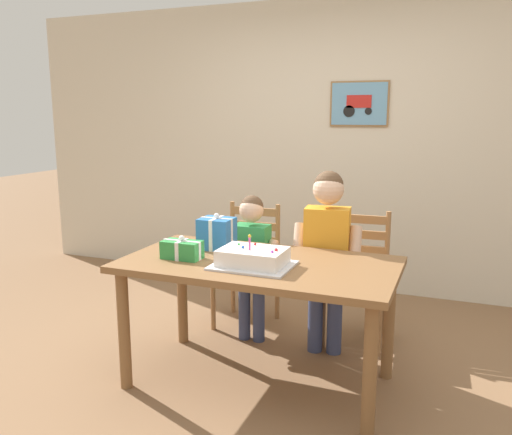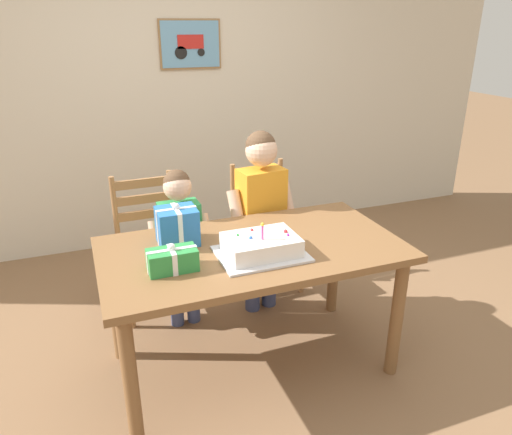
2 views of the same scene
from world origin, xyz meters
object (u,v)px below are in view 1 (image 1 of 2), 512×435
(child_older, at_px, (327,245))
(gift_box_beside_cake, at_px, (217,233))
(birthday_cake, at_px, (253,258))
(chair_left, at_px, (248,264))
(dining_table, at_px, (259,278))
(gift_box_red_large, at_px, (182,250))
(chair_right, at_px, (357,276))
(child_younger, at_px, (251,254))

(child_older, bearing_deg, gift_box_beside_cake, -149.32)
(birthday_cake, xyz_separation_m, chair_left, (-0.43, 0.96, -0.34))
(dining_table, height_order, child_older, child_older)
(gift_box_beside_cake, bearing_deg, gift_box_red_large, -107.02)
(gift_box_red_large, relative_size, chair_right, 0.26)
(birthday_cake, height_order, chair_right, birthday_cake)
(child_younger, bearing_deg, chair_left, 116.50)
(dining_table, xyz_separation_m, chair_left, (-0.42, 0.85, -0.19))
(birthday_cake, relative_size, child_older, 0.35)
(dining_table, relative_size, child_older, 1.27)
(gift_box_beside_cake, relative_size, chair_right, 0.25)
(gift_box_red_large, xyz_separation_m, chair_left, (0.02, 0.96, -0.35))
(chair_right, height_order, child_younger, child_younger)
(dining_table, height_order, gift_box_beside_cake, gift_box_beside_cake)
(gift_box_beside_cake, relative_size, child_older, 0.19)
(chair_left, relative_size, child_younger, 0.87)
(dining_table, relative_size, birthday_cake, 3.60)
(dining_table, bearing_deg, gift_box_beside_cake, 153.09)
(dining_table, height_order, gift_box_red_large, gift_box_red_large)
(gift_box_red_large, bearing_deg, chair_left, 88.52)
(gift_box_beside_cake, xyz_separation_m, child_older, (0.62, 0.37, -0.10))
(birthday_cake, xyz_separation_m, gift_box_red_large, (-0.45, 0.00, 0.01))
(gift_box_beside_cake, distance_m, child_younger, 0.44)
(chair_right, relative_size, child_older, 0.74)
(gift_box_red_large, height_order, gift_box_beside_cake, gift_box_beside_cake)
(gift_box_red_large, height_order, child_younger, child_younger)
(gift_box_red_large, bearing_deg, chair_right, 48.16)
(chair_left, distance_m, child_older, 0.80)
(gift_box_beside_cake, xyz_separation_m, chair_right, (0.77, 0.67, -0.39))
(dining_table, distance_m, chair_right, 0.97)
(dining_table, distance_m, chair_left, 0.97)
(child_older, bearing_deg, child_younger, 179.96)
(birthday_cake, bearing_deg, gift_box_beside_cake, 141.19)
(chair_left, bearing_deg, chair_right, -0.00)
(dining_table, relative_size, gift_box_red_large, 6.65)
(dining_table, xyz_separation_m, child_younger, (-0.27, 0.55, -0.02))
(gift_box_red_large, relative_size, child_younger, 0.23)
(gift_box_beside_cake, height_order, child_younger, child_younger)
(birthday_cake, distance_m, child_younger, 0.74)
(chair_left, relative_size, child_older, 0.74)
(chair_left, bearing_deg, child_older, -23.79)
(dining_table, bearing_deg, gift_box_red_large, -166.19)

